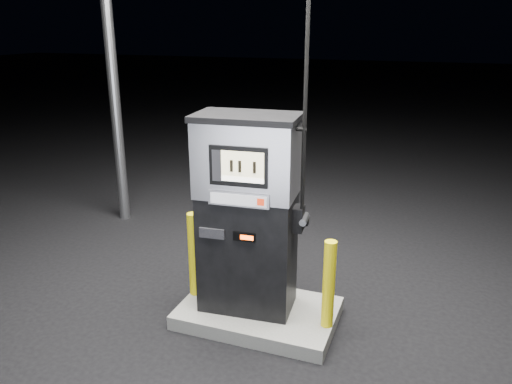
% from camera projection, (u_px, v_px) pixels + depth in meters
% --- Properties ---
extents(ground, '(80.00, 80.00, 0.00)m').
position_uv_depth(ground, '(258.00, 319.00, 5.24)').
color(ground, black).
rests_on(ground, ground).
extents(pump_island, '(1.60, 1.00, 0.15)m').
position_uv_depth(pump_island, '(258.00, 313.00, 5.21)').
color(pump_island, slate).
rests_on(pump_island, ground).
extents(fuel_dispenser, '(1.13, 0.68, 4.16)m').
position_uv_depth(fuel_dispenser, '(248.00, 213.00, 4.90)').
color(fuel_dispenser, black).
rests_on(fuel_dispenser, pump_island).
extents(bollard_left, '(0.13, 0.13, 0.93)m').
position_uv_depth(bollard_left, '(194.00, 254.00, 5.31)').
color(bollard_left, yellow).
rests_on(bollard_left, pump_island).
extents(bollard_right, '(0.12, 0.12, 0.89)m').
position_uv_depth(bollard_right, '(329.00, 284.00, 4.73)').
color(bollard_right, yellow).
rests_on(bollard_right, pump_island).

